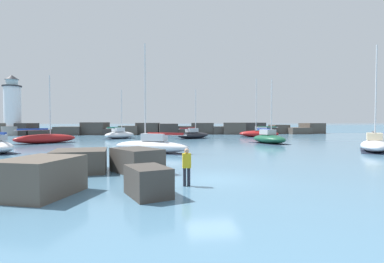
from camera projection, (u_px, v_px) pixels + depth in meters
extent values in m
plane|color=teal|center=(212.00, 179.00, 14.66)|extent=(600.00, 600.00, 0.00)
cube|color=teal|center=(159.00, 128.00, 122.90)|extent=(400.00, 116.00, 0.01)
cube|color=#4C443D|center=(4.00, 129.00, 59.31)|extent=(4.53, 3.88, 2.41)
cube|color=#383330|center=(24.00, 129.00, 60.35)|extent=(4.33, 5.46, 2.41)
cube|color=#423D38|center=(43.00, 132.00, 59.95)|extent=(4.91, 3.57, 1.21)
cube|color=#423D38|center=(69.00, 131.00, 60.96)|extent=(5.06, 5.19, 1.69)
cube|color=#423D38|center=(95.00, 128.00, 62.09)|extent=(5.44, 5.24, 2.56)
cube|color=#383330|center=(111.00, 132.00, 62.11)|extent=(4.08, 4.81, 1.20)
cube|color=#4C443D|center=(128.00, 130.00, 62.41)|extent=(3.86, 4.47, 1.84)
cube|color=#423D38|center=(148.00, 129.00, 63.48)|extent=(5.17, 4.09, 2.45)
cube|color=#383330|center=(167.00, 129.00, 63.28)|extent=(4.32, 4.73, 2.28)
cube|color=#423D38|center=(183.00, 130.00, 63.97)|extent=(4.53, 4.19, 1.75)
cube|color=#423D38|center=(202.00, 128.00, 65.11)|extent=(5.18, 4.49, 2.42)
cube|color=#423D38|center=(218.00, 130.00, 64.79)|extent=(3.27, 3.47, 1.66)
cube|color=#4C443D|center=(234.00, 128.00, 64.64)|extent=(5.49, 5.33, 2.49)
cube|color=#383330|center=(251.00, 128.00, 66.28)|extent=(5.22, 4.95, 2.48)
cube|color=#383330|center=(268.00, 130.00, 66.55)|extent=(3.71, 4.36, 1.54)
cube|color=#4C443D|center=(279.00, 129.00, 67.58)|extent=(3.52, 4.60, 2.00)
cube|color=#4C443D|center=(296.00, 131.00, 66.46)|extent=(5.63, 5.49, 1.39)
cube|color=#4C443D|center=(312.00, 128.00, 68.52)|extent=(5.00, 4.68, 2.35)
cylinder|color=gray|center=(13.00, 131.00, 59.10)|extent=(4.11, 4.11, 1.80)
cylinder|color=white|center=(12.00, 107.00, 58.93)|extent=(3.05, 3.05, 7.77)
cylinder|color=#232328|center=(12.00, 86.00, 58.79)|extent=(3.50, 3.50, 0.25)
cylinder|color=silver|center=(12.00, 83.00, 58.77)|extent=(2.13, 2.13, 1.15)
cone|color=#232328|center=(12.00, 77.00, 58.73)|extent=(2.59, 2.59, 0.90)
cube|color=#423D38|center=(148.00, 181.00, 11.23)|extent=(1.92, 2.32, 1.12)
cube|color=#423D38|center=(137.00, 161.00, 16.39)|extent=(3.14, 3.47, 1.32)
cube|color=brown|center=(40.00, 177.00, 11.33)|extent=(3.07, 3.45, 1.43)
cube|color=#4C443D|center=(80.00, 161.00, 16.59)|extent=(3.11, 3.16, 1.24)
ellipsoid|color=white|center=(374.00, 146.00, 27.96)|extent=(5.72, 6.69, 1.05)
cube|color=black|center=(374.00, 151.00, 27.98)|extent=(5.49, 6.39, 0.03)
cube|color=beige|center=(374.00, 136.00, 28.22)|extent=(2.18, 2.34, 0.64)
cylinder|color=silver|center=(376.00, 93.00, 27.36)|extent=(0.12, 0.12, 8.72)
cylinder|color=#BCBCC1|center=(374.00, 134.00, 29.09)|extent=(2.21, 3.00, 0.10)
cube|color=#4C4C51|center=(374.00, 133.00, 29.08)|extent=(1.97, 2.62, 0.20)
ellipsoid|color=black|center=(193.00, 135.00, 48.36)|extent=(6.38, 5.05, 1.03)
cube|color=black|center=(193.00, 138.00, 48.38)|extent=(6.09, 4.85, 0.03)
cube|color=#B2B2B7|center=(192.00, 130.00, 48.13)|extent=(2.19, 1.96, 0.64)
cylinder|color=silver|center=(196.00, 111.00, 48.51)|extent=(0.12, 0.12, 6.96)
cylinder|color=#BCBCC1|center=(187.00, 129.00, 47.54)|extent=(2.95, 1.88, 0.10)
cube|color=maroon|center=(187.00, 128.00, 47.53)|extent=(2.57, 1.69, 0.20)
ellipsoid|color=white|center=(120.00, 135.00, 48.27)|extent=(5.60, 5.53, 1.13)
cube|color=black|center=(120.00, 138.00, 48.29)|extent=(5.37, 5.31, 0.03)
cube|color=silver|center=(118.00, 130.00, 48.03)|extent=(2.10, 2.09, 0.64)
cylinder|color=silver|center=(122.00, 111.00, 48.46)|extent=(0.12, 0.12, 6.75)
cylinder|color=#BCBCC1|center=(114.00, 128.00, 47.38)|extent=(2.23, 2.16, 0.10)
cube|color=#1E664C|center=(114.00, 128.00, 47.37)|extent=(1.98, 1.92, 0.20)
ellipsoid|color=maroon|center=(46.00, 139.00, 37.82)|extent=(7.05, 5.90, 1.18)
cube|color=black|center=(46.00, 143.00, 37.84)|extent=(6.73, 5.65, 0.03)
cylinder|color=silver|center=(50.00, 105.00, 38.06)|extent=(0.12, 0.12, 7.45)
cylinder|color=#BCBCC1|center=(33.00, 130.00, 36.73)|extent=(3.36, 2.55, 0.10)
cube|color=navy|center=(33.00, 129.00, 36.72)|extent=(2.92, 2.26, 0.20)
ellipsoid|color=#195138|center=(269.00, 139.00, 37.66)|extent=(3.97, 6.02, 1.11)
cube|color=black|center=(269.00, 143.00, 37.68)|extent=(3.84, 5.74, 0.03)
cube|color=#B2B2B7|center=(268.00, 132.00, 37.88)|extent=(1.79, 1.98, 0.64)
cylinder|color=silver|center=(271.00, 107.00, 37.14)|extent=(0.12, 0.12, 6.93)
cylinder|color=#BCBCC1|center=(264.00, 130.00, 38.63)|extent=(0.96, 2.95, 0.10)
cube|color=navy|center=(264.00, 129.00, 38.63)|extent=(0.93, 2.54, 0.20)
ellipsoid|color=white|center=(151.00, 147.00, 26.72)|extent=(7.27, 5.38, 1.07)
cube|color=black|center=(151.00, 152.00, 26.74)|extent=(6.94, 5.16, 0.03)
cube|color=silver|center=(154.00, 137.00, 26.54)|extent=(2.41, 1.98, 0.64)
cylinder|color=silver|center=(145.00, 92.00, 26.78)|extent=(0.12, 0.12, 8.67)
cylinder|color=#BCBCC1|center=(165.00, 135.00, 26.08)|extent=(3.56, 2.25, 0.10)
cube|color=maroon|center=(165.00, 134.00, 26.07)|extent=(3.09, 2.01, 0.20)
ellipsoid|color=maroon|center=(259.00, 134.00, 52.49)|extent=(7.19, 4.66, 1.16)
cube|color=black|center=(259.00, 137.00, 52.51)|extent=(6.86, 4.49, 0.03)
cube|color=silver|center=(261.00, 129.00, 52.38)|extent=(2.37, 1.95, 0.64)
cylinder|color=silver|center=(256.00, 105.00, 52.43)|extent=(0.12, 0.12, 9.10)
cylinder|color=#BCBCC1|center=(267.00, 127.00, 52.14)|extent=(3.52, 1.43, 0.10)
cube|color=#1E664C|center=(267.00, 127.00, 52.13)|extent=(3.04, 1.32, 0.20)
cylinder|color=#BCBCC1|center=(0.00, 134.00, 25.65)|extent=(2.13, 2.14, 0.10)
cylinder|color=#282833|center=(185.00, 177.00, 12.95)|extent=(0.14, 0.14, 0.80)
cylinder|color=#282833|center=(189.00, 177.00, 12.98)|extent=(0.14, 0.14, 0.80)
cube|color=yellow|center=(187.00, 161.00, 12.94)|extent=(0.36, 0.22, 0.63)
sphere|color=tan|center=(187.00, 151.00, 12.92)|extent=(0.22, 0.22, 0.22)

